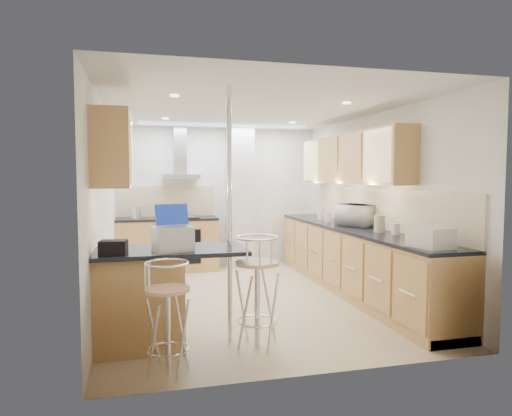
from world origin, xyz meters
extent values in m
plane|color=tan|center=(0.00, 0.00, 0.00)|extent=(4.80, 4.80, 0.00)
cube|color=white|center=(0.00, 2.40, 1.25)|extent=(3.60, 0.04, 2.50)
cube|color=white|center=(0.00, -2.40, 1.25)|extent=(3.60, 0.04, 2.50)
cube|color=white|center=(-1.80, 0.00, 1.25)|extent=(0.04, 4.80, 2.50)
cube|color=white|center=(1.80, 0.00, 1.25)|extent=(0.04, 4.80, 2.50)
cube|color=silver|center=(0.00, 0.00, 2.50)|extent=(3.60, 4.80, 0.02)
cube|color=#A78343|center=(1.63, 0.40, 1.88)|extent=(0.34, 3.00, 0.72)
cube|color=#A78343|center=(-1.63, -1.35, 1.88)|extent=(0.34, 0.62, 0.72)
cube|color=#EFE6C9|center=(1.79, 0.00, 1.18)|extent=(0.03, 4.40, 0.56)
cube|color=#EFE6C9|center=(-0.95, 2.38, 1.18)|extent=(1.70, 0.03, 0.56)
cube|color=silver|center=(0.35, 2.20, 1.25)|extent=(0.45, 0.40, 2.50)
cube|color=#BBBDC0|center=(-0.70, 2.15, 1.62)|extent=(0.62, 0.48, 0.08)
cube|color=#BBBDC0|center=(-0.70, 2.29, 2.06)|extent=(0.22, 0.20, 0.88)
cylinder|color=silver|center=(-0.53, -1.45, 1.25)|extent=(0.05, 0.05, 2.50)
cube|color=black|center=(-0.70, 1.79, 0.45)|extent=(0.58, 0.02, 0.58)
cube|color=black|center=(-0.70, 2.10, 0.93)|extent=(0.58, 0.50, 0.02)
cube|color=#CBBB7A|center=(0.00, 1.80, 2.48)|extent=(2.80, 0.35, 0.02)
cube|color=#A78343|center=(1.50, 0.00, 0.44)|extent=(0.60, 4.40, 0.88)
cube|color=black|center=(1.50, 0.00, 0.90)|extent=(0.63, 4.40, 0.04)
cube|color=#A78343|center=(-0.95, 2.10, 0.44)|extent=(1.70, 0.60, 0.88)
cube|color=black|center=(-0.95, 2.10, 0.90)|extent=(1.70, 0.63, 0.04)
cube|color=#A78343|center=(-1.12, -1.45, 0.45)|extent=(1.35, 0.62, 0.90)
cube|color=black|center=(-1.12, -1.45, 0.92)|extent=(1.47, 0.72, 0.04)
imported|color=white|center=(1.61, 0.10, 1.07)|extent=(0.56, 0.66, 0.31)
cube|color=#A5A7AD|center=(-1.09, -1.60, 1.05)|extent=(0.39, 0.33, 0.23)
cube|color=black|center=(-1.61, -1.65, 1.00)|extent=(0.25, 0.20, 0.13)
cylinder|color=beige|center=(1.46, 1.08, 1.02)|extent=(0.14, 0.14, 0.20)
cylinder|color=beige|center=(1.43, 0.73, 1.00)|extent=(0.14, 0.14, 0.16)
cylinder|color=#B4AB90|center=(1.56, -0.62, 1.03)|extent=(0.15, 0.15, 0.22)
cylinder|color=white|center=(1.61, -0.91, 0.99)|extent=(0.11, 0.11, 0.14)
cube|color=beige|center=(1.42, -1.87, 1.02)|extent=(0.36, 0.43, 0.21)
cylinder|color=#BBBDC0|center=(-1.46, 1.98, 1.02)|extent=(0.16, 0.16, 0.21)
camera|label=1|loc=(-1.35, -5.82, 1.63)|focal=32.00mm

